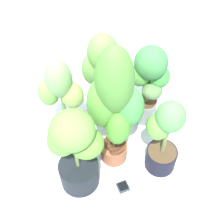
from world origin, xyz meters
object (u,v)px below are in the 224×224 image
object	(u,v)px
potted_plant_back_right	(149,80)
potted_plant_front_right	(163,138)
potted_plant_back_left	(62,97)
potted_plant_back_center	(105,75)
potted_plant_center	(115,105)
hygrometer_box	(123,187)
potted_plant_front_left	(76,150)

from	to	relation	value
potted_plant_back_right	potted_plant_front_right	bearing A→B (deg)	-94.79
potted_plant_back_left	potted_plant_back_right	bearing A→B (deg)	-0.24
potted_plant_back_center	potted_plant_back_right	bearing A→B (deg)	-21.20
potted_plant_center	potted_plant_back_right	bearing A→B (deg)	42.65
potted_plant_back_left	potted_plant_back_center	xyz separation A→B (m)	(0.35, 0.12, 0.04)
potted_plant_front_right	potted_plant_back_left	world-z (taller)	potted_plant_back_left
potted_plant_back_right	hygrometer_box	bearing A→B (deg)	-120.50
potted_plant_back_center	potted_plant_center	bearing A→B (deg)	-94.36
potted_plant_front_right	hygrometer_box	xyz separation A→B (m)	(-0.31, -0.13, -0.33)
potted_plant_back_left	potted_plant_center	distance (m)	0.49
potted_plant_back_left	hygrometer_box	xyz separation A→B (m)	(0.32, -0.59, -0.41)
potted_plant_center	potted_plant_back_right	size ratio (longest dim) A/B	1.41
potted_plant_front_right	hygrometer_box	world-z (taller)	potted_plant_front_right
hygrometer_box	potted_plant_back_right	bearing A→B (deg)	140.74
potted_plant_front_right	hygrometer_box	bearing A→B (deg)	-157.48
potted_plant_back_right	potted_plant_center	bearing A→B (deg)	-137.35
potted_plant_back_left	potted_plant_back_center	distance (m)	0.37
potted_plant_back_center	potted_plant_front_right	bearing A→B (deg)	-64.73
hygrometer_box	potted_plant_center	bearing A→B (deg)	171.37
potted_plant_front_left	potted_plant_back_center	bearing A→B (deg)	61.10
potted_plant_front_right	potted_plant_back_left	xyz separation A→B (m)	(-0.63, 0.46, 0.08)
potted_plant_front_right	potted_plant_back_right	world-z (taller)	potted_plant_back_right
potted_plant_center	hygrometer_box	size ratio (longest dim) A/B	11.48
potted_plant_center	potted_plant_back_left	bearing A→B (deg)	134.40
potted_plant_front_right	potted_plant_center	size ratio (longest dim) A/B	0.66
potted_plant_back_center	hygrometer_box	bearing A→B (deg)	-92.66
potted_plant_front_left	hygrometer_box	world-z (taller)	potted_plant_front_left
hygrometer_box	potted_plant_front_right	bearing A→B (deg)	103.76
potted_plant_back_left	hygrometer_box	world-z (taller)	potted_plant_back_left
potted_plant_back_right	potted_plant_back_center	distance (m)	0.34
potted_plant_front_right	potted_plant_front_left	xyz separation A→B (m)	(-0.60, 0.00, 0.06)
potted_plant_front_left	potted_plant_back_left	world-z (taller)	potted_plant_back_left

